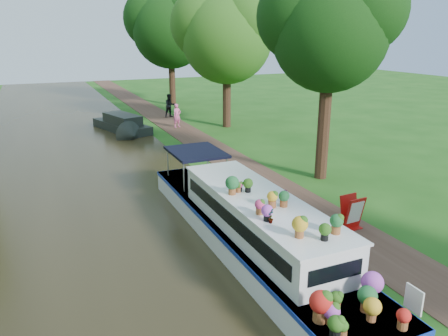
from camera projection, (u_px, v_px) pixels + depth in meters
ground at (282, 215)px, 15.73m from camera, size 100.00×100.00×0.00m
canal_water at (114, 246)px, 13.42m from camera, size 10.00×100.00×0.02m
towpath at (310, 209)px, 16.19m from camera, size 2.20×100.00×0.03m
plant_boat at (259, 231)px, 12.51m from camera, size 2.29×13.52×2.23m
tree_near_overhang at (329, 25)px, 17.91m from camera, size 5.52×5.28×8.99m
tree_near_mid at (226, 30)px, 28.74m from camera, size 6.90×6.60×9.40m
tree_near_far at (170, 24)px, 37.99m from camera, size 7.59×7.26×10.30m
second_boat at (123, 125)px, 28.90m from camera, size 3.13×6.30×1.15m
sandwich_board at (352, 214)px, 14.47m from camera, size 0.72×0.60×1.12m
pedestrian_pink at (177, 116)px, 30.02m from camera, size 0.68×0.55×1.63m
pedestrian_dark at (170, 106)px, 33.64m from camera, size 0.95×0.78×1.78m
verge_plant at (222, 179)px, 19.01m from camera, size 0.39×0.35×0.40m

